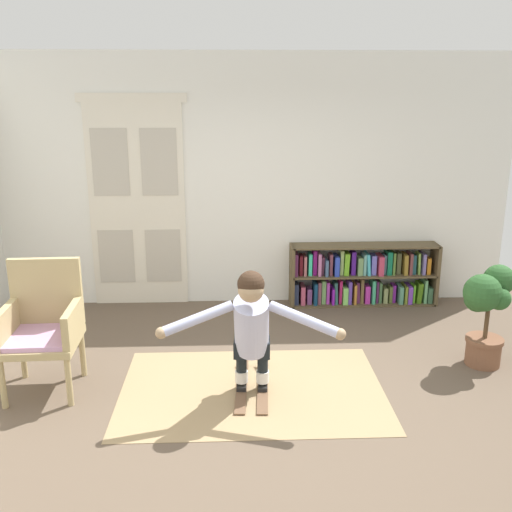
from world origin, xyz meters
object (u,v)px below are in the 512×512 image
object	(u,v)px
potted_plant	(486,306)
skis_pair	(252,385)
wicker_chair	(43,324)
person_skier	(251,325)
bookshelf	(361,277)

from	to	relation	value
potted_plant	skis_pair	bearing A→B (deg)	-170.21
wicker_chair	person_skier	size ratio (longest dim) A/B	0.77
bookshelf	wicker_chair	distance (m)	3.68
potted_plant	person_skier	size ratio (longest dim) A/B	0.67
wicker_chair	bookshelf	bearing A→B (deg)	31.43
wicker_chair	potted_plant	distance (m)	3.91
bookshelf	person_skier	xyz separation A→B (m)	(-1.39, -2.22, 0.34)
skis_pair	wicker_chair	bearing A→B (deg)	176.67
bookshelf	wicker_chair	bearing A→B (deg)	-148.57
bookshelf	wicker_chair	size ratio (longest dim) A/B	1.59
person_skier	skis_pair	bearing A→B (deg)	86.62
skis_pair	potted_plant	bearing A→B (deg)	9.79
bookshelf	potted_plant	xyz separation A→B (m)	(0.77, -1.65, 0.24)
potted_plant	person_skier	world-z (taller)	person_skier
bookshelf	potted_plant	bearing A→B (deg)	-64.86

